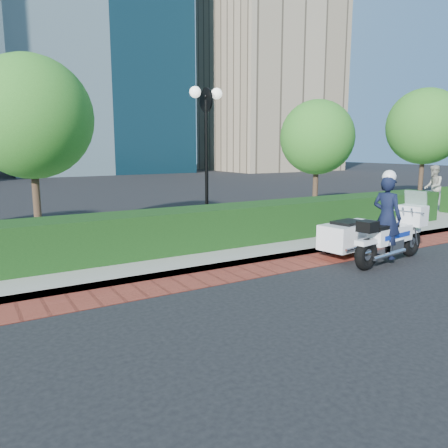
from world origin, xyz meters
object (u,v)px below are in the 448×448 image
tree_d (425,127)px  pedestrian (433,187)px  tree_b (31,118)px  lamppost (206,137)px  tree_c (317,137)px  police_motorcycle (373,230)px

tree_d → pedestrian: (-1.11, -1.37, -2.56)m
tree_b → pedestrian: tree_b is taller
lamppost → tree_c: 5.65m
police_motorcycle → lamppost: bearing=106.1°
lamppost → tree_b: tree_b is taller
tree_c → tree_d: 6.52m
police_motorcycle → pedestrian: police_motorcycle is taller
tree_c → police_motorcycle: size_ratio=1.61×
tree_b → pedestrian: (15.39, -1.37, -2.38)m
lamppost → police_motorcycle: size_ratio=1.57×
lamppost → tree_c: (5.50, 1.30, 0.09)m
lamppost → tree_b: bearing=163.9°
lamppost → tree_d: (12.00, 1.30, 0.65)m
tree_c → pedestrian: size_ratio=2.39×
tree_c → tree_b: bearing=180.0°
tree_d → pedestrian: bearing=-128.9°
tree_c → police_motorcycle: bearing=-121.1°
tree_c → police_motorcycle: (-3.45, -5.72, -2.31)m
police_motorcycle → tree_c: bearing=50.2°
tree_b → tree_c: bearing=-0.0°
tree_b → police_motorcycle: (6.55, -5.72, -2.69)m
tree_b → tree_c: 10.01m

